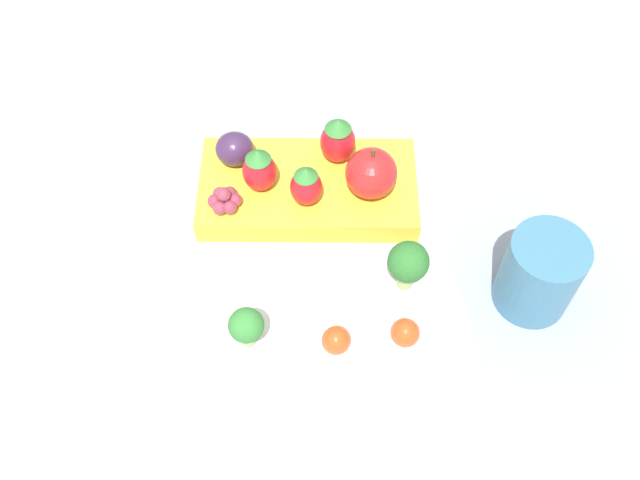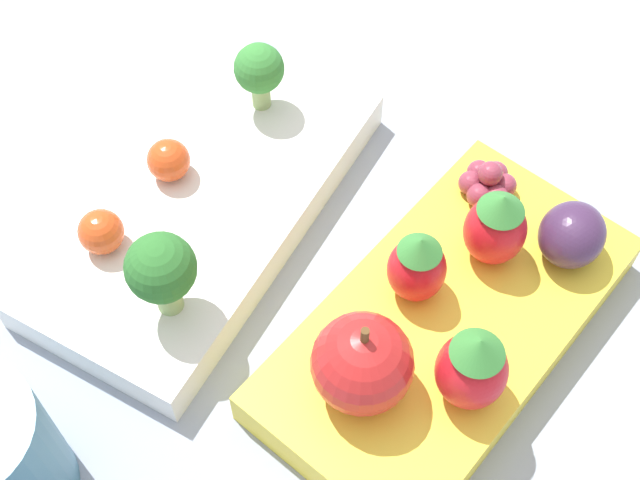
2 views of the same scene
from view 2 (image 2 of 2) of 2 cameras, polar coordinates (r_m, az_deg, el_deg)
ground_plane at (r=0.49m, az=-0.34°, el=-2.77°), size 4.00×4.00×0.00m
bento_box_savoury at (r=0.51m, az=-7.37°, el=2.22°), size 0.24×0.14×0.02m
bento_box_fruit at (r=0.47m, az=8.06°, el=-5.54°), size 0.22×0.13×0.03m
broccoli_floret_0 at (r=0.52m, az=-3.91°, el=10.77°), size 0.03×0.03×0.04m
broccoli_floret_1 at (r=0.44m, az=-10.13°, el=-1.91°), size 0.04×0.04×0.05m
cherry_tomato_0 at (r=0.50m, az=-9.97°, el=4.76°), size 0.02×0.02×0.02m
cherry_tomato_1 at (r=0.48m, az=-13.84°, el=0.52°), size 0.02×0.02×0.02m
apple at (r=0.42m, az=2.72°, el=-7.90°), size 0.05×0.05×0.06m
strawberry_0 at (r=0.46m, az=11.19°, el=0.83°), size 0.03×0.03×0.05m
strawberry_1 at (r=0.45m, az=6.24°, el=-1.68°), size 0.03×0.03×0.05m
strawberry_2 at (r=0.42m, az=9.73°, el=-8.06°), size 0.03×0.03×0.05m
plum at (r=0.48m, az=15.82°, el=0.33°), size 0.04×0.03×0.03m
grape_cluster at (r=0.50m, az=10.69°, el=3.62°), size 0.03×0.03×0.02m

